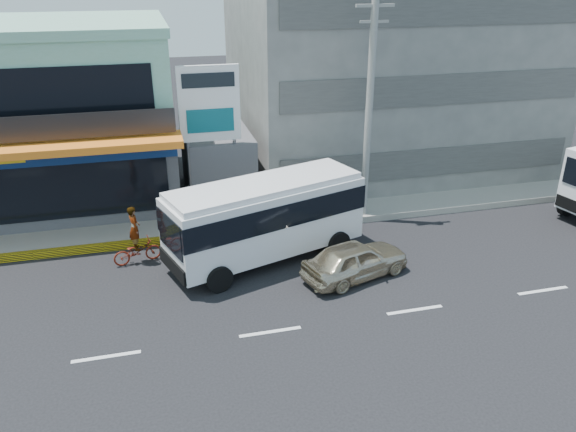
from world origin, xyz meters
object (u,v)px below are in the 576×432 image
(shop_building, at_px, (41,118))
(motorcycle_rider, at_px, (136,244))
(billboard, at_px, (210,112))
(minibus, at_px, (266,214))
(satellite_dish, at_px, (217,132))
(utility_pole_near, at_px, (369,108))
(concrete_building, at_px, (387,39))
(sedan, at_px, (355,260))

(shop_building, xyz_separation_m, motorcycle_rider, (4.00, -8.19, -3.22))
(shop_building, xyz_separation_m, billboard, (7.50, -4.75, 0.93))
(minibus, xyz_separation_m, motorcycle_rider, (-4.92, 0.94, -1.15))
(shop_building, height_order, billboard, shop_building)
(satellite_dish, xyz_separation_m, minibus, (0.92, -6.19, -1.65))
(billboard, height_order, minibus, billboard)
(utility_pole_near, relative_size, motorcycle_rider, 4.23)
(shop_building, relative_size, concrete_building, 0.77)
(concrete_building, xyz_separation_m, utility_pole_near, (-4.00, -7.60, -1.85))
(shop_building, distance_m, satellite_dish, 8.54)
(satellite_dish, relative_size, motorcycle_rider, 0.63)
(utility_pole_near, bearing_deg, shop_building, 154.94)
(minibus, bearing_deg, satellite_dish, 98.48)
(satellite_dish, bearing_deg, shop_building, 159.79)
(satellite_dish, bearing_deg, motorcycle_rider, -127.32)
(satellite_dish, bearing_deg, sedan, -65.49)
(shop_building, height_order, satellite_dish, shop_building)
(satellite_dish, xyz_separation_m, sedan, (3.82, -8.38, -2.87))
(satellite_dish, distance_m, sedan, 9.65)
(shop_building, bearing_deg, concrete_building, 3.35)
(concrete_building, xyz_separation_m, minibus, (-9.08, -10.19, -5.07))
(concrete_building, xyz_separation_m, billboard, (-10.50, -5.80, -2.07))
(satellite_dish, relative_size, sedan, 0.36)
(concrete_building, height_order, utility_pole_near, concrete_building)
(satellite_dish, relative_size, billboard, 0.22)
(satellite_dish, distance_m, billboard, 2.31)
(concrete_building, relative_size, sedan, 3.85)
(billboard, bearing_deg, sedan, -56.71)
(concrete_building, height_order, satellite_dish, concrete_building)
(billboard, relative_size, minibus, 0.85)
(billboard, height_order, motorcycle_rider, billboard)
(sedan, bearing_deg, utility_pole_near, -41.82)
(concrete_building, xyz_separation_m, satellite_dish, (-10.00, -4.00, -3.42))
(billboard, height_order, sedan, billboard)
(shop_building, distance_m, utility_pole_near, 15.50)
(satellite_dish, bearing_deg, billboard, -105.52)
(shop_building, bearing_deg, minibus, -45.67)
(billboard, bearing_deg, concrete_building, 28.92)
(billboard, xyz_separation_m, minibus, (1.42, -4.39, -3.00))
(motorcycle_rider, bearing_deg, minibus, -10.82)
(utility_pole_near, bearing_deg, concrete_building, 62.24)
(billboard, xyz_separation_m, utility_pole_near, (6.50, -1.80, 0.22))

